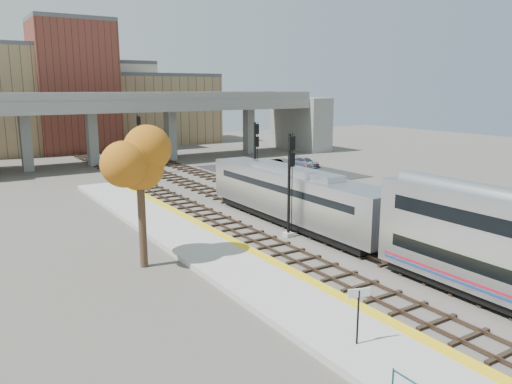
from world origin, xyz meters
TOP-DOWN VIEW (x-y plane):
  - ground at (0.00, 0.00)m, footprint 160.00×160.00m
  - platform at (-7.25, 0.00)m, footprint 4.50×60.00m
  - yellow_strip at (-5.35, 0.00)m, footprint 0.70×60.00m
  - tracks at (0.93, 12.50)m, footprint 10.70×95.00m
  - overpass at (4.92, 45.00)m, footprint 54.00×12.00m
  - buildings_far at (1.26, 66.57)m, footprint 43.00×21.00m
  - parking_lot at (14.00, 28.00)m, footprint 14.00×18.00m
  - locomotive at (1.00, 7.42)m, footprint 3.02×19.05m
  - signal_mast_near at (-1.10, 5.05)m, footprint 0.60×0.64m
  - signal_mast_mid at (3.00, 15.94)m, footprint 0.60×0.64m
  - signal_mast_far at (-1.10, 35.17)m, footprint 0.60×0.64m
  - station_sign at (-7.85, -8.77)m, footprint 0.87×0.33m
  - tree at (-11.55, 4.75)m, footprint 3.60×3.60m
  - car_a at (9.93, 24.54)m, footprint 2.53×4.08m
  - car_b at (13.99, 28.57)m, footprint 1.78×4.13m
  - car_c at (18.81, 29.06)m, footprint 2.71×4.45m

SIDE VIEW (x-z plane):
  - ground at x=0.00m, z-range 0.00..0.00m
  - parking_lot at x=14.00m, z-range 0.00..0.04m
  - tracks at x=0.93m, z-range -0.05..0.20m
  - platform at x=-7.25m, z-range 0.00..0.35m
  - yellow_strip at x=-5.35m, z-range 0.35..0.36m
  - car_c at x=18.81m, z-range 0.04..1.25m
  - car_a at x=9.93m, z-range 0.04..1.34m
  - car_b at x=13.99m, z-range 0.04..1.36m
  - station_sign at x=-7.85m, z-range 0.84..3.12m
  - locomotive at x=1.00m, z-range 0.23..4.33m
  - signal_mast_far at x=-1.10m, z-range -0.05..6.88m
  - signal_mast_mid at x=3.00m, z-range -0.02..7.07m
  - signal_mast_near at x=-1.10m, z-range -0.02..7.08m
  - overpass at x=4.92m, z-range 1.06..10.56m
  - tree at x=-11.55m, z-range 2.04..10.48m
  - buildings_far at x=1.26m, z-range -2.42..18.18m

